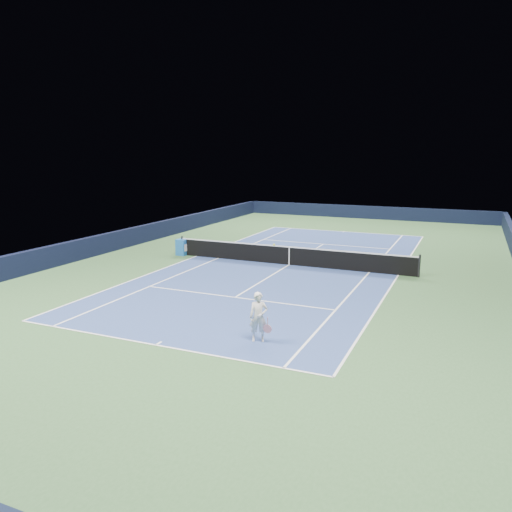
% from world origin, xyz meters
% --- Properties ---
extents(ground, '(40.00, 40.00, 0.00)m').
position_xyz_m(ground, '(0.00, 0.00, 0.00)').
color(ground, '#32572F').
rests_on(ground, ground).
extents(wall_far, '(22.00, 0.35, 1.10)m').
position_xyz_m(wall_far, '(0.00, 19.82, 0.55)').
color(wall_far, black).
rests_on(wall_far, ground).
extents(wall_left, '(0.35, 40.00, 1.10)m').
position_xyz_m(wall_left, '(-10.82, 0.00, 0.55)').
color(wall_left, black).
rests_on(wall_left, ground).
extents(court_surface, '(10.97, 23.77, 0.01)m').
position_xyz_m(court_surface, '(0.00, 0.00, 0.00)').
color(court_surface, navy).
rests_on(court_surface, ground).
extents(baseline_far, '(10.97, 0.08, 0.00)m').
position_xyz_m(baseline_far, '(0.00, 11.88, 0.01)').
color(baseline_far, white).
rests_on(baseline_far, ground).
extents(baseline_near, '(10.97, 0.08, 0.00)m').
position_xyz_m(baseline_near, '(0.00, -11.88, 0.01)').
color(baseline_near, white).
rests_on(baseline_near, ground).
extents(sideline_doubles_right, '(0.08, 23.77, 0.00)m').
position_xyz_m(sideline_doubles_right, '(5.49, 0.00, 0.01)').
color(sideline_doubles_right, white).
rests_on(sideline_doubles_right, ground).
extents(sideline_doubles_left, '(0.08, 23.77, 0.00)m').
position_xyz_m(sideline_doubles_left, '(-5.49, 0.00, 0.01)').
color(sideline_doubles_left, white).
rests_on(sideline_doubles_left, ground).
extents(sideline_singles_right, '(0.08, 23.77, 0.00)m').
position_xyz_m(sideline_singles_right, '(4.12, 0.00, 0.01)').
color(sideline_singles_right, white).
rests_on(sideline_singles_right, ground).
extents(sideline_singles_left, '(0.08, 23.77, 0.00)m').
position_xyz_m(sideline_singles_left, '(-4.12, 0.00, 0.01)').
color(sideline_singles_left, white).
rests_on(sideline_singles_left, ground).
extents(service_line_far, '(8.23, 0.08, 0.00)m').
position_xyz_m(service_line_far, '(0.00, 6.40, 0.01)').
color(service_line_far, white).
rests_on(service_line_far, ground).
extents(service_line_near, '(8.23, 0.08, 0.00)m').
position_xyz_m(service_line_near, '(0.00, -6.40, 0.01)').
color(service_line_near, white).
rests_on(service_line_near, ground).
extents(center_service_line, '(0.08, 12.80, 0.00)m').
position_xyz_m(center_service_line, '(0.00, 0.00, 0.01)').
color(center_service_line, white).
rests_on(center_service_line, ground).
extents(center_mark_far, '(0.08, 0.30, 0.00)m').
position_xyz_m(center_mark_far, '(0.00, 11.73, 0.01)').
color(center_mark_far, white).
rests_on(center_mark_far, ground).
extents(center_mark_near, '(0.08, 0.30, 0.00)m').
position_xyz_m(center_mark_near, '(0.00, -11.73, 0.01)').
color(center_mark_near, white).
rests_on(center_mark_near, ground).
extents(tennis_net, '(12.90, 0.10, 1.07)m').
position_xyz_m(tennis_net, '(0.00, 0.00, 0.50)').
color(tennis_net, black).
rests_on(tennis_net, ground).
extents(sponsor_cube, '(0.62, 0.52, 0.90)m').
position_xyz_m(sponsor_cube, '(-6.40, -0.05, 0.45)').
color(sponsor_cube, blue).
rests_on(sponsor_cube, ground).
extents(tennis_player, '(0.79, 1.32, 2.89)m').
position_xyz_m(tennis_player, '(2.71, -10.33, 0.78)').
color(tennis_player, white).
rests_on(tennis_player, ground).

